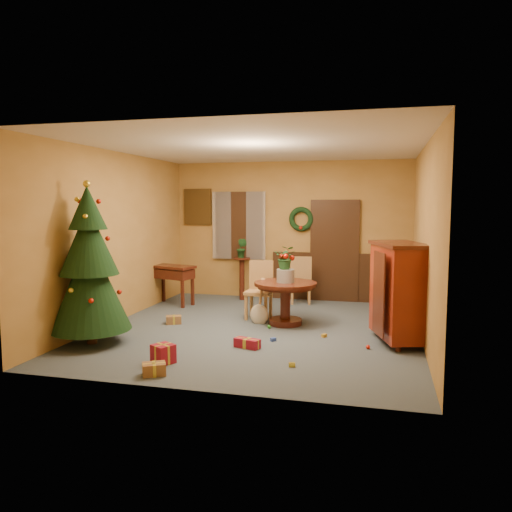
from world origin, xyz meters
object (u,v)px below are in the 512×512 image
(dining_table, at_px, (285,295))
(chair_near, at_px, (260,288))
(christmas_tree, at_px, (90,267))
(writing_desk, at_px, (172,275))
(sideboard, at_px, (399,290))

(dining_table, distance_m, chair_near, 0.66)
(christmas_tree, height_order, writing_desk, christmas_tree)
(dining_table, bearing_deg, chair_near, 144.92)
(sideboard, bearing_deg, dining_table, 159.17)
(christmas_tree, xyz_separation_m, sideboard, (4.30, 1.14, -0.33))
(christmas_tree, distance_m, writing_desk, 2.94)
(chair_near, distance_m, sideboard, 2.57)
(christmas_tree, relative_size, sideboard, 1.60)
(dining_table, bearing_deg, writing_desk, 156.84)
(chair_near, distance_m, writing_desk, 2.09)
(christmas_tree, bearing_deg, sideboard, 14.81)
(dining_table, height_order, sideboard, sideboard)
(chair_near, relative_size, writing_desk, 1.03)
(dining_table, relative_size, sideboard, 0.71)
(chair_near, bearing_deg, dining_table, -35.08)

